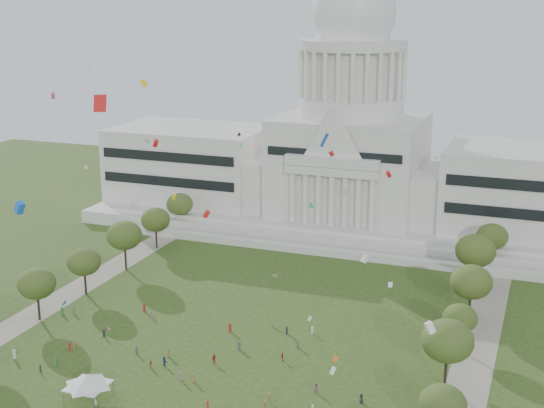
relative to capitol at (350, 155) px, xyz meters
The scene contains 27 objects.
ground 115.76m from the capitol, 90.00° to the right, with size 400.00×400.00×0.00m, color #304617.
capitol is the anchor object (origin of this frame).
path_left 98.93m from the capitol, 119.87° to the right, with size 8.00×160.00×0.04m, color gray.
path_right 98.93m from the capitol, 60.13° to the right, with size 8.00×160.00×0.04m, color gray.
row_tree_r_1 125.12m from the capitol, 68.16° to the right, with size 7.58×7.58×10.78m.
row_tree_l_2 107.19m from the capitol, 115.07° to the right, with size 8.42×8.42×11.97m.
row_tree_r_2 106.56m from the capitol, 65.33° to the right, with size 9.55×9.55×13.58m.
row_tree_l_3 92.14m from the capitol, 118.96° to the right, with size 8.12×8.12×11.55m.
row_tree_r_3 91.98m from the capitol, 60.70° to the right, with size 7.01×7.01×9.98m.
row_tree_l_4 76.50m from the capitol, 125.78° to the right, with size 9.29×9.29×13.21m.
row_tree_r_4 78.81m from the capitol, 54.84° to the right, with size 9.19×9.19×13.06m.
row_tree_l_5 63.64m from the capitol, 136.72° to the right, with size 8.33×8.33×11.85m.
row_tree_r_5 62.67m from the capitol, 44.94° to the right, with size 9.82×9.82×13.96m.
row_tree_l_6 54.69m from the capitol, 152.45° to the right, with size 8.19×8.19×11.64m.
row_tree_r_6 54.32m from the capitol, 28.99° to the right, with size 8.42×8.42×11.97m.
event_tent 124.71m from the capitol, 96.81° to the right, with size 9.43×9.43×5.20m.
person_0 112.80m from the capitol, 73.71° to the right, with size 0.89×0.58×1.82m, color #26262B.
person_2 110.26m from the capitol, 77.94° to the right, with size 0.94×0.58×1.94m, color #994C8C.
person_3 114.91m from the capitol, 82.00° to the right, with size 1.17×0.61×1.82m, color olive.
person_4 103.98m from the capitol, 89.80° to the right, with size 1.16×0.63×1.98m, color #B21E1E.
person_5 108.50m from the capitol, 94.49° to the right, with size 1.74×0.69×1.88m, color navy.
person_7 126.51m from the capitol, 95.60° to the right, with size 0.59×0.43×1.62m, color silver.
person_8 110.52m from the capitol, 95.47° to the right, with size 0.80×0.50×1.65m, color olive.
person_9 117.28m from the capitol, 82.08° to the right, with size 1.13×0.58×1.75m, color olive.
person_10 99.09m from the capitol, 82.59° to the right, with size 1.05×0.57×1.79m, color #B21E1E.
distant_crowd 102.52m from the capitol, 97.11° to the right, with size 66.37×37.16×1.93m.
kite_swarm 106.19m from the capitol, 88.32° to the right, with size 90.91×94.20×54.59m.
Camera 1 is at (58.52, -110.67, 69.12)m, focal length 50.00 mm.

